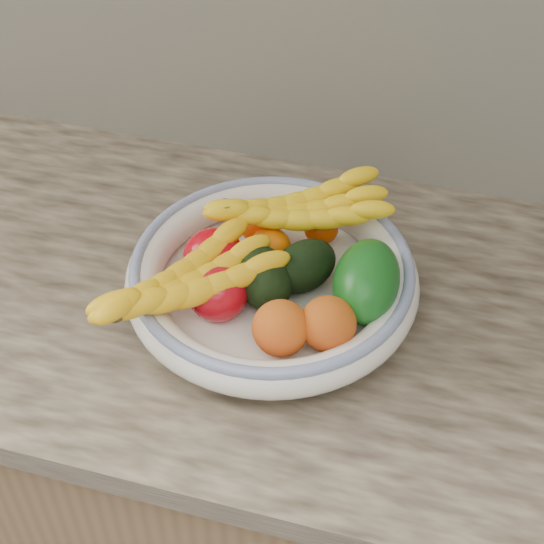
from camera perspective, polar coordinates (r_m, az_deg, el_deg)
The scene contains 14 objects.
kitchen_counter at distance 1.50m, azimuth 0.27°, elevation -13.03°, with size 2.44×0.66×1.40m.
fruit_bowl at distance 1.10m, azimuth -0.00°, elevation -0.43°, with size 0.39×0.39×0.08m.
clementine_back_left at distance 1.17m, azimuth -0.97°, elevation 3.23°, with size 0.05×0.05×0.05m, color #E84E04.
clementine_back_right at distance 1.17m, azimuth 3.39°, elevation 2.98°, with size 0.05×0.05×0.04m, color #E64B04.
clementine_back_mid at distance 1.14m, azimuth -0.13°, elevation 1.70°, with size 0.06×0.06×0.05m, color orange.
tomato_left at distance 1.12m, azimuth -4.00°, elevation 1.08°, with size 0.08×0.08×0.07m, color #BB030F.
tomato_near_left at distance 1.07m, azimuth -3.74°, elevation -1.44°, with size 0.08×0.08×0.07m, color #B10A16.
avocado_center at distance 1.08m, azimuth -0.66°, elevation -0.36°, with size 0.07×0.11×0.07m, color black.
avocado_right at distance 1.10m, azimuth 2.19°, elevation 0.40°, with size 0.07×0.10×0.07m, color black.
green_mango at distance 1.07m, azimuth 6.46°, elevation -0.64°, with size 0.08×0.13×0.09m, color #0F5014.
peach_front at distance 1.02m, azimuth 0.60°, elevation -3.86°, with size 0.07×0.07×0.07m, color orange.
peach_right at distance 1.02m, azimuth 3.86°, elevation -3.56°, with size 0.07×0.07×0.07m, color orange.
banana_bunch_back at distance 1.14m, azimuth 1.69°, elevation 4.00°, with size 0.27×0.10×0.08m, color yellow, non-canonical shape.
banana_bunch_front at distance 1.05m, azimuth -5.92°, elevation -1.04°, with size 0.28×0.11×0.08m, color yellow, non-canonical shape.
Camera 1 is at (0.21, 0.91, 1.73)m, focal length 55.00 mm.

